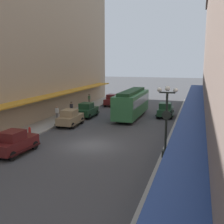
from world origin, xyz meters
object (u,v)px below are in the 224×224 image
Objects in this scene: fire_hydrant at (30,131)px; parked_car_3 at (70,117)px; parked_car_0 at (165,110)px; pedestrian_5 at (89,99)px; pedestrian_1 at (71,108)px; streetcar at (132,103)px; pedestrian_4 at (183,154)px; lamp_post_with_clock at (166,119)px; parked_car_1 at (15,142)px; parked_car_4 at (113,100)px; pedestrian_2 at (185,108)px; pedestrian_3 at (57,113)px; parked_car_2 at (87,110)px; pedestrian_0 at (195,136)px.

parked_car_3 is at bearing 73.78° from fire_hydrant.
pedestrian_5 is at bearing 156.08° from parked_car_0.
pedestrian_1 is at bearing 114.34° from parked_car_3.
streetcar is at bearing 59.75° from fire_hydrant.
lamp_post_with_clock is at bearing 131.63° from pedestrian_4.
parked_car_1 is at bearing -107.96° from streetcar.
parked_car_4 is (0.18, 24.42, 0.00)m from parked_car_1.
fire_hydrant is 10.53m from pedestrian_1.
pedestrian_2 is at bearing 23.98° from streetcar.
parked_car_3 is at bearing 144.36° from pedestrian_4.
pedestrian_3 is at bearing -85.95° from pedestrian_5.
parked_car_0 is at bearing 40.89° from parked_car_3.
parked_car_4 reaches higher than pedestrian_1.
fire_hydrant is (-1.48, -10.33, -0.38)m from parked_car_2.
streetcar reaches higher than pedestrian_3.
parked_car_2 reaches higher than pedestrian_2.
parked_car_4 is 2.57× the size of pedestrian_1.
parked_car_3 is 2.58× the size of pedestrian_0.
parked_car_0 is 20.08m from parked_car_1.
pedestrian_2 is (-1.52, 13.33, 0.00)m from pedestrian_0.
lamp_post_with_clock is 18.60m from pedestrian_1.
pedestrian_1 is at bearing 94.19° from fire_hydrant.
parked_car_3 reaches higher than fire_hydrant.
streetcar is 13.15m from pedestrian_0.
parked_car_1 is at bearing -80.80° from pedestrian_1.
pedestrian_5 is (-16.53, 17.76, 0.00)m from pedestrian_0.
parked_car_0 is 12.73m from pedestrian_0.
pedestrian_0 is at bearing -17.06° from parked_car_3.
parked_car_0 reaches higher than pedestrian_0.
parked_car_1 is 15.07m from pedestrian_1.
parked_car_0 is 5.23× the size of fire_hydrant.
parked_car_0 is at bearing 28.63° from pedestrian_3.
pedestrian_0 and pedestrian_2 have the same top height.
parked_car_1 is at bearing -81.66° from pedestrian_5.
pedestrian_0 is at bearing -19.89° from pedestrian_3.
parked_car_4 is 26.68m from pedestrian_4.
parked_car_2 is 5.69m from streetcar.
fire_hydrant is (-6.89, -11.82, -1.34)m from streetcar.
parked_car_1 is 12.48m from pedestrian_4.
pedestrian_3 is at bearing 146.38° from lamp_post_with_clock.
parked_car_2 reaches higher than pedestrian_4.
lamp_post_with_clock reaches higher than pedestrian_4.
pedestrian_4 is (12.46, 0.74, 0.07)m from parked_car_1.
pedestrian_5 is (-15.02, 4.44, 0.00)m from pedestrian_2.
parked_car_0 is at bearing 62.55° from parked_car_1.
fire_hydrant is at bearing -84.62° from pedestrian_5.
parked_car_0 reaches higher than pedestrian_2.
lamp_post_with_clock reaches higher than parked_car_1.
parked_car_4 is at bearing 89.59° from parked_car_1.
pedestrian_0 is at bearing -55.39° from parked_car_4.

